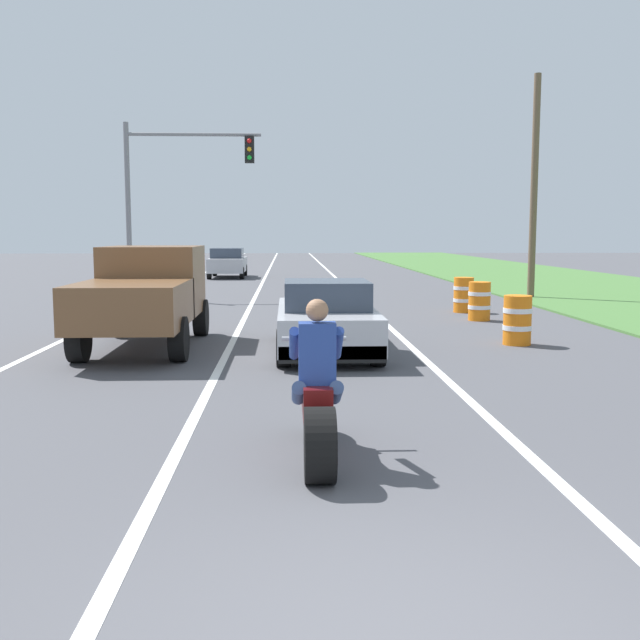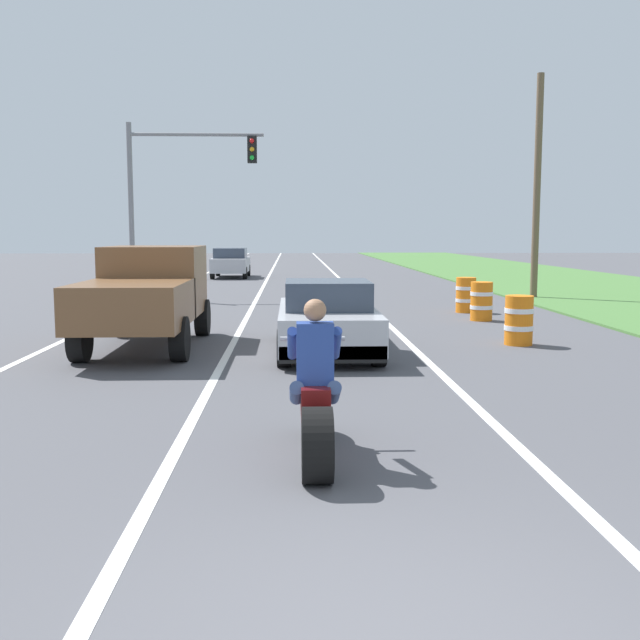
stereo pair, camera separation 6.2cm
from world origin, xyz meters
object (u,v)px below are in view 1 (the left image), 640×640
at_px(construction_barrel_mid, 479,301).
at_px(traffic_light_mast_near, 170,182).
at_px(construction_barrel_far, 464,295).
at_px(sports_car_silver, 326,319).
at_px(distant_car_far_ahead, 228,262).
at_px(pickup_truck_left_lane_brown, 145,292).
at_px(motorcycle_with_rider, 317,403).
at_px(construction_barrel_nearest, 517,320).

bearing_deg(construction_barrel_mid, traffic_light_mast_near, 141.63).
relative_size(traffic_light_mast_near, construction_barrel_far, 6.00).
xyz_separation_m(sports_car_silver, distant_car_far_ahead, (-3.77, 23.91, 0.14)).
relative_size(pickup_truck_left_lane_brown, construction_barrel_far, 4.80).
xyz_separation_m(construction_barrel_mid, distant_car_far_ahead, (-8.00, 18.97, 0.27)).
distance_m(motorcycle_with_rider, pickup_truck_left_lane_brown, 8.08).
height_order(motorcycle_with_rider, construction_barrel_far, motorcycle_with_rider).
xyz_separation_m(pickup_truck_left_lane_brown, traffic_light_mast_near, (-1.24, 11.37, 2.90)).
relative_size(sports_car_silver, construction_barrel_nearest, 4.30).
relative_size(motorcycle_with_rider, pickup_truck_left_lane_brown, 0.46).
bearing_deg(distant_car_far_ahead, sports_car_silver, -81.04).
xyz_separation_m(sports_car_silver, construction_barrel_far, (4.29, 6.91, -0.13)).
relative_size(sports_car_silver, construction_barrel_far, 4.30).
xyz_separation_m(sports_car_silver, traffic_light_mast_near, (-4.76, 12.06, 3.37)).
height_order(motorcycle_with_rider, pickup_truck_left_lane_brown, pickup_truck_left_lane_brown).
distance_m(sports_car_silver, distant_car_far_ahead, 24.20).
bearing_deg(distant_car_far_ahead, construction_barrel_far, -64.63).
bearing_deg(pickup_truck_left_lane_brown, construction_barrel_far, 38.57).
distance_m(pickup_truck_left_lane_brown, traffic_light_mast_near, 11.80).
bearing_deg(sports_car_silver, distant_car_far_ahead, 98.96).
xyz_separation_m(traffic_light_mast_near, distant_car_far_ahead, (0.99, 11.85, -3.23)).
bearing_deg(construction_barrel_far, sports_car_silver, -121.85).
distance_m(construction_barrel_nearest, construction_barrel_far, 6.15).
bearing_deg(construction_barrel_mid, sports_car_silver, -130.59).
distance_m(pickup_truck_left_lane_brown, construction_barrel_nearest, 7.45).
height_order(motorcycle_with_rider, construction_barrel_mid, motorcycle_with_rider).
distance_m(sports_car_silver, pickup_truck_left_lane_brown, 3.61).
distance_m(sports_car_silver, construction_barrel_mid, 6.50).
xyz_separation_m(pickup_truck_left_lane_brown, construction_barrel_far, (7.80, 6.22, -0.60)).
height_order(construction_barrel_mid, construction_barrel_far, same).
relative_size(traffic_light_mast_near, distant_car_far_ahead, 1.50).
distance_m(traffic_light_mast_near, construction_barrel_far, 10.98).
height_order(sports_car_silver, construction_barrel_far, sports_car_silver).
xyz_separation_m(sports_car_silver, construction_barrel_mid, (4.23, 4.94, -0.13)).
distance_m(construction_barrel_mid, distant_car_far_ahead, 20.59).
bearing_deg(construction_barrel_far, construction_barrel_nearest, -93.49).
relative_size(pickup_truck_left_lane_brown, construction_barrel_mid, 4.80).
bearing_deg(construction_barrel_mid, construction_barrel_far, 88.29).
relative_size(motorcycle_with_rider, construction_barrel_far, 2.21).
bearing_deg(pickup_truck_left_lane_brown, distant_car_far_ahead, 90.64).
xyz_separation_m(motorcycle_with_rider, construction_barrel_far, (4.73, 13.68, -0.09)).
distance_m(motorcycle_with_rider, construction_barrel_far, 14.48).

